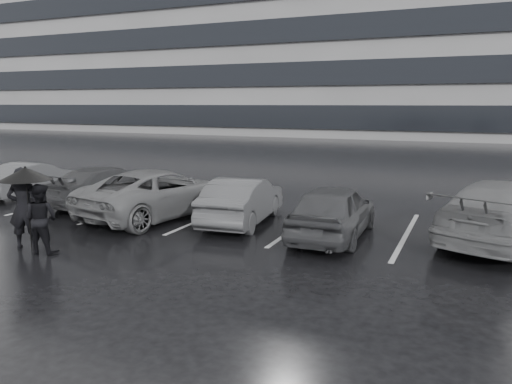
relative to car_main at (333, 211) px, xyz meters
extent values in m
plane|color=black|center=(-1.75, -1.53, -0.67)|extent=(160.00, 160.00, 0.00)
cube|color=gray|center=(-23.75, 46.47, 13.33)|extent=(60.00, 25.00, 28.00)
cube|color=black|center=(-23.75, 46.47, 1.33)|extent=(60.60, 25.60, 2.20)
cube|color=black|center=(-23.75, 46.47, 5.33)|extent=(60.60, 25.60, 2.20)
cube|color=black|center=(-23.75, 46.47, 9.33)|extent=(60.60, 25.60, 2.20)
cube|color=black|center=(-23.75, 46.47, 13.33)|extent=(60.60, 25.60, 2.20)
imported|color=black|center=(0.00, 0.00, 0.00)|extent=(1.67, 3.98, 1.35)
imported|color=#2C2C2E|center=(-2.71, 0.49, -0.04)|extent=(1.80, 4.00, 1.28)
imported|color=#48484B|center=(-5.29, 0.24, 0.03)|extent=(3.20, 5.38, 1.40)
imported|color=black|center=(-7.78, 0.98, -0.04)|extent=(2.25, 4.54, 1.27)
imported|color=#2C2C2E|center=(-11.34, 1.26, -0.07)|extent=(1.58, 3.76, 1.21)
imported|color=#48484B|center=(3.90, 1.17, 0.08)|extent=(3.67, 5.58, 1.50)
imported|color=black|center=(-6.23, -3.71, 0.27)|extent=(0.82, 0.75, 1.88)
imported|color=black|center=(-5.58, -3.84, 0.11)|extent=(0.83, 0.69, 1.56)
cylinder|color=black|center=(-5.99, -3.79, 0.15)|extent=(0.02, 0.02, 1.65)
cone|color=black|center=(-5.99, -3.79, 1.08)|extent=(1.13, 1.13, 0.29)
sphere|color=black|center=(-5.99, -3.79, 1.22)|extent=(0.05, 0.05, 0.05)
cube|color=#B6B6B9|center=(-12.35, 0.97, -0.67)|extent=(0.12, 5.00, 0.00)
cube|color=#B6B6B9|center=(-9.55, 0.97, -0.67)|extent=(0.12, 5.00, 0.00)
cube|color=#B6B6B9|center=(-6.75, 0.97, -0.67)|extent=(0.12, 5.00, 0.00)
cube|color=#B6B6B9|center=(-3.95, 0.97, -0.67)|extent=(0.12, 5.00, 0.00)
cube|color=#B6B6B9|center=(-1.15, 0.97, -0.67)|extent=(0.12, 5.00, 0.00)
cube|color=#B6B6B9|center=(1.65, 0.97, -0.67)|extent=(0.12, 5.00, 0.00)
camera|label=1|loc=(3.08, -11.75, 2.62)|focal=35.00mm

